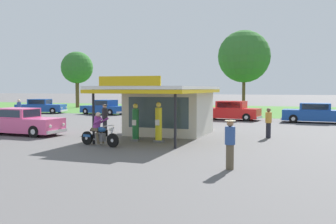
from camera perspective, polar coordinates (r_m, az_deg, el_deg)
ground_plane at (r=19.67m, az=-8.43°, el=-4.33°), size 300.00×300.00×0.00m
grass_verge_strip at (r=48.15m, az=8.59°, el=0.31°), size 120.00×24.00×0.01m
service_station_kiosk at (r=22.15m, az=-0.13°, el=0.79°), size 5.04×7.68×3.23m
gas_pump_nearside at (r=19.64m, az=-4.84°, el=-1.76°), size 0.44×0.44×1.91m
gas_pump_offside at (r=19.15m, az=-1.41°, el=-1.77°), size 0.44×0.44×1.99m
motorcycle_with_rider at (r=18.14m, az=-10.21°, el=-2.94°), size 2.20×0.81×1.58m
featured_classic_sedan at (r=23.85m, az=-21.24°, el=-1.46°), size 5.46×2.00×1.53m
parked_car_back_row_far_right at (r=39.95m, az=-9.50°, el=0.60°), size 5.05×2.61×1.50m
parked_car_second_row_spare at (r=33.05m, az=9.17°, el=0.12°), size 5.38×2.48×1.61m
parked_car_back_row_far_left at (r=31.99m, az=21.40°, el=-0.24°), size 5.62×2.14×1.53m
parked_car_back_row_centre_left at (r=43.79m, az=-18.36°, el=0.75°), size 5.54×2.99×1.52m
parked_car_back_row_left at (r=38.69m, az=-0.38°, el=0.55°), size 5.33×2.07×1.44m
bystander_leaning_by_kiosk at (r=12.83m, az=9.19°, el=-4.56°), size 0.36×0.36×1.65m
bystander_chatting_near_pumps at (r=23.46m, az=-9.36°, el=-0.80°), size 0.38×0.38×1.72m
bystander_admiring_sedan at (r=21.41m, az=14.69°, el=-1.48°), size 0.34×0.34×1.62m
bystander_strolling_foreground at (r=34.05m, az=-21.24°, el=0.37°), size 0.34×0.34×1.78m
tree_oak_centre at (r=48.06m, az=11.44°, el=7.93°), size 6.36×6.36×9.74m
tree_oak_distant_spare at (r=55.12m, az=-13.36°, el=6.41°), size 4.41×4.41×7.78m
spare_tire_stack at (r=21.86m, az=-9.72°, el=-3.08°), size 0.60×0.60×0.36m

